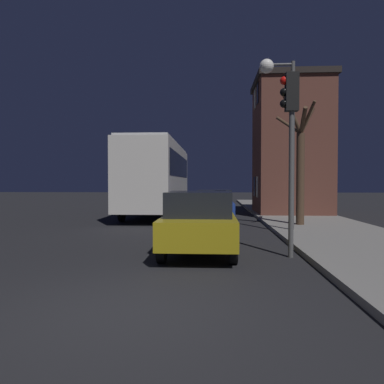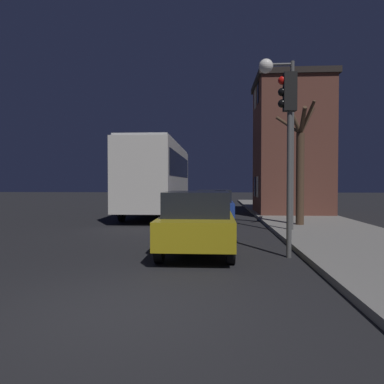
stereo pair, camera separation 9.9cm
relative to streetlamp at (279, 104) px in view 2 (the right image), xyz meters
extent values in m
plane|color=black|center=(-3.42, -7.98, -4.50)|extent=(120.00, 120.00, 0.00)
cube|color=brown|center=(1.92, 7.59, -0.88)|extent=(3.70, 4.24, 6.95)
cube|color=black|center=(1.92, 7.59, 2.74)|extent=(3.94, 4.48, 0.30)
cube|color=beige|center=(0.05, 6.94, -2.96)|extent=(0.03, 0.70, 1.10)
cube|color=black|center=(0.05, 8.23, -2.96)|extent=(0.03, 0.70, 1.10)
cube|color=black|center=(0.05, 6.94, 1.99)|extent=(0.03, 0.70, 1.10)
cube|color=beige|center=(0.05, 8.23, 1.99)|extent=(0.03, 0.70, 1.10)
cylinder|color=#4C4C4C|center=(0.46, 0.00, -1.46)|extent=(0.14, 0.14, 5.80)
cylinder|color=#4C4C4C|center=(0.01, 0.00, 1.35)|extent=(0.90, 0.09, 0.09)
sphere|color=white|center=(-0.44, 0.00, 1.30)|extent=(0.49, 0.49, 0.49)
cylinder|color=#4C4C4C|center=(-0.42, -4.15, -2.77)|extent=(0.12, 0.12, 3.47)
cube|color=black|center=(-0.42, -4.15, -0.58)|extent=(0.30, 0.24, 0.90)
sphere|color=red|center=(-0.60, -4.15, -0.31)|extent=(0.20, 0.20, 0.20)
sphere|color=black|center=(-0.60, -4.15, -0.58)|extent=(0.20, 0.20, 0.20)
sphere|color=black|center=(-0.60, -4.15, -0.85)|extent=(0.20, 0.20, 0.20)
cylinder|color=#473323|center=(1.10, 1.60, -2.59)|extent=(0.31, 0.31, 3.55)
cylinder|color=#473323|center=(1.27, 1.22, -0.27)|extent=(0.47, 0.88, 1.14)
cylinder|color=#473323|center=(1.37, 1.75, -0.30)|extent=(0.73, 0.50, 1.11)
cylinder|color=#473323|center=(0.69, 1.85, -0.46)|extent=(0.95, 0.64, 0.80)
cylinder|color=#473323|center=(0.72, 1.40, -0.05)|extent=(0.97, 0.61, 1.60)
cylinder|color=#473323|center=(1.08, 1.13, -0.41)|extent=(0.20, 1.05, 0.93)
cube|color=beige|center=(-5.29, 7.01, -2.42)|extent=(2.44, 10.62, 3.21)
cube|color=black|center=(-5.29, 7.01, -1.84)|extent=(2.46, 9.77, 1.16)
cube|color=#B2B2B2|center=(-5.29, 7.01, -0.75)|extent=(2.32, 10.09, 0.12)
cylinder|color=black|center=(-4.16, 10.46, -4.02)|extent=(0.18, 0.96, 0.96)
cylinder|color=black|center=(-6.42, 10.46, -4.02)|extent=(0.18, 0.96, 0.96)
cylinder|color=black|center=(-4.16, 3.56, -4.02)|extent=(0.18, 0.96, 0.96)
cylinder|color=black|center=(-6.42, 3.56, -4.02)|extent=(0.18, 0.96, 0.96)
cube|color=olive|center=(-2.61, -3.70, -3.85)|extent=(1.76, 3.83, 0.63)
cube|color=black|center=(-2.61, -3.89, -3.24)|extent=(1.55, 1.99, 0.59)
cylinder|color=black|center=(-1.82, -2.45, -4.16)|extent=(0.18, 0.68, 0.68)
cylinder|color=black|center=(-3.40, -2.45, -4.16)|extent=(0.18, 0.68, 0.68)
cylinder|color=black|center=(-1.82, -4.94, -4.16)|extent=(0.18, 0.68, 0.68)
cylinder|color=black|center=(-3.40, -4.94, -4.16)|extent=(0.18, 0.68, 0.68)
cube|color=navy|center=(-2.23, 4.23, -3.90)|extent=(1.70, 4.37, 0.59)
cube|color=black|center=(-2.23, 4.01, -3.33)|extent=(1.50, 2.27, 0.54)
cylinder|color=black|center=(-1.47, 5.65, -4.19)|extent=(0.18, 0.62, 0.62)
cylinder|color=black|center=(-3.00, 5.65, -4.19)|extent=(0.18, 0.62, 0.62)
cylinder|color=black|center=(-1.47, 2.81, -4.19)|extent=(0.18, 0.62, 0.62)
cylinder|color=black|center=(-3.00, 2.81, -4.19)|extent=(0.18, 0.62, 0.62)
camera|label=1|loc=(-2.25, -13.14, -2.71)|focal=35.00mm
camera|label=2|loc=(-2.15, -13.13, -2.71)|focal=35.00mm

